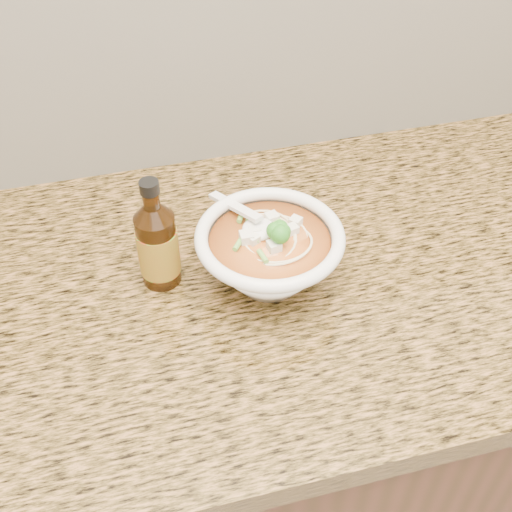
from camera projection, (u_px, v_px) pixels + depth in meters
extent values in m
cube|color=beige|center=(220.00, 22.00, 1.02)|extent=(4.00, 0.02, 0.50)
cube|color=#382210|center=(267.00, 433.00, 1.30)|extent=(4.00, 0.65, 0.86)
cube|color=#966337|center=(271.00, 278.00, 0.98)|extent=(4.00, 0.68, 0.04)
cylinder|color=white|center=(269.00, 278.00, 0.95)|extent=(0.09, 0.09, 0.01)
torus|color=white|center=(270.00, 237.00, 0.89)|extent=(0.21, 0.21, 0.02)
torus|color=beige|center=(265.00, 237.00, 0.90)|extent=(0.08, 0.08, 0.00)
torus|color=beige|center=(269.00, 235.00, 0.91)|extent=(0.09, 0.09, 0.00)
torus|color=beige|center=(280.00, 240.00, 0.90)|extent=(0.08, 0.08, 0.00)
torus|color=beige|center=(279.00, 242.00, 0.90)|extent=(0.10, 0.10, 0.00)
torus|color=beige|center=(280.00, 237.00, 0.91)|extent=(0.09, 0.09, 0.00)
torus|color=beige|center=(271.00, 246.00, 0.90)|extent=(0.10, 0.10, 0.00)
torus|color=beige|center=(271.00, 247.00, 0.90)|extent=(0.11, 0.11, 0.00)
torus|color=beige|center=(276.00, 246.00, 0.91)|extent=(0.15, 0.15, 0.00)
torus|color=beige|center=(259.00, 250.00, 0.90)|extent=(0.09, 0.09, 0.00)
torus|color=beige|center=(270.00, 258.00, 0.89)|extent=(0.08, 0.08, 0.00)
cube|color=silver|center=(249.00, 223.00, 0.92)|extent=(0.02, 0.02, 0.02)
cube|color=silver|center=(274.00, 211.00, 0.94)|extent=(0.02, 0.02, 0.02)
cube|color=silver|center=(276.00, 258.00, 0.87)|extent=(0.02, 0.02, 0.02)
cube|color=silver|center=(283.00, 243.00, 0.89)|extent=(0.02, 0.02, 0.02)
cube|color=silver|center=(249.00, 220.00, 0.92)|extent=(0.02, 0.02, 0.02)
cube|color=silver|center=(287.00, 264.00, 0.86)|extent=(0.02, 0.02, 0.01)
cube|color=silver|center=(273.00, 228.00, 0.91)|extent=(0.02, 0.02, 0.02)
ellipsoid|color=#196014|center=(276.00, 234.00, 0.88)|extent=(0.04, 0.04, 0.03)
cylinder|color=#6FB344|center=(286.00, 222.00, 0.92)|extent=(0.02, 0.01, 0.01)
cylinder|color=#6FB344|center=(315.00, 232.00, 0.90)|extent=(0.01, 0.02, 0.01)
cylinder|color=#6FB344|center=(309.00, 250.00, 0.88)|extent=(0.02, 0.02, 0.01)
cylinder|color=#6FB344|center=(281.00, 261.00, 0.86)|extent=(0.02, 0.02, 0.01)
cylinder|color=#6FB344|center=(293.00, 215.00, 0.93)|extent=(0.02, 0.02, 0.01)
cylinder|color=#6FB344|center=(241.00, 261.00, 0.86)|extent=(0.02, 0.02, 0.01)
ellipsoid|color=white|center=(259.00, 229.00, 0.91)|extent=(0.05, 0.05, 0.02)
cube|color=white|center=(235.00, 206.00, 0.93)|extent=(0.06, 0.11, 0.03)
cylinder|color=#3B1F08|center=(158.00, 249.00, 0.92)|extent=(0.06, 0.06, 0.12)
cylinder|color=#3B1F08|center=(151.00, 200.00, 0.85)|extent=(0.02, 0.02, 0.02)
cylinder|color=black|center=(149.00, 187.00, 0.84)|extent=(0.03, 0.03, 0.02)
cylinder|color=red|center=(158.00, 251.00, 0.92)|extent=(0.06, 0.06, 0.07)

